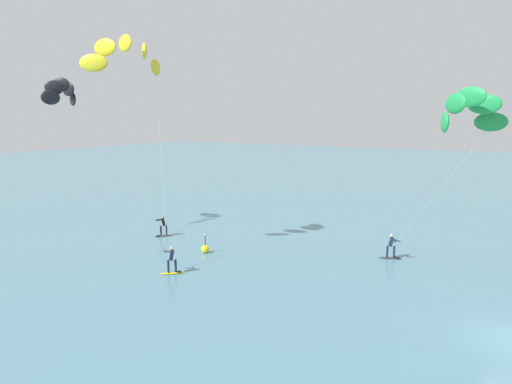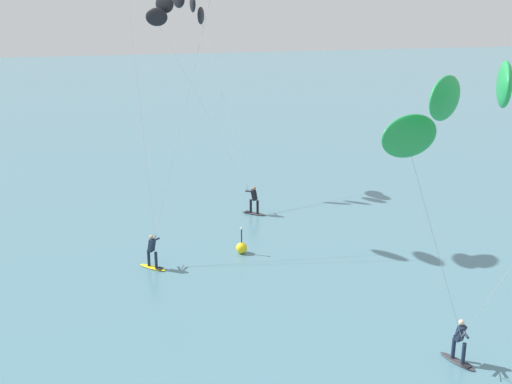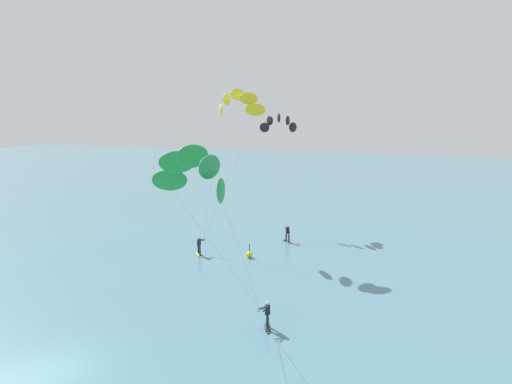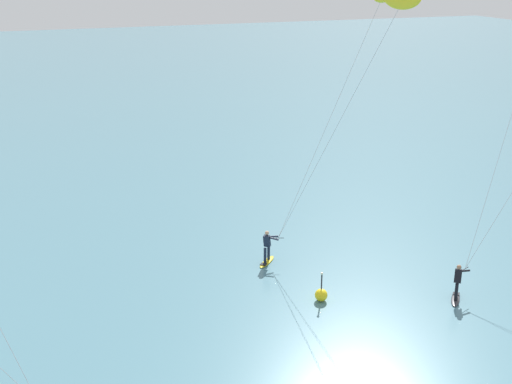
# 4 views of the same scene
# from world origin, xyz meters

# --- Properties ---
(ground_plane) EXTENTS (240.00, 240.00, 0.00)m
(ground_plane) POSITION_xyz_m (0.00, 0.00, 0.00)
(ground_plane) COLOR slate
(kitesurfer_nearshore) EXTENTS (5.53, 7.09, 11.07)m
(kitesurfer_nearshore) POSITION_xyz_m (6.58, 3.37, 9.45)
(kitesurfer_nearshore) COLOR #333338
(kitesurfer_nearshore) RESTS_ON ground
(kitesurfer_mid_water) EXTENTS (5.47, 7.28, 14.71)m
(kitesurfer_mid_water) POSITION_xyz_m (0.64, 23.10, 12.94)
(kitesurfer_mid_water) COLOR yellow
(kitesurfer_mid_water) RESTS_ON ground
(kitesurfer_far_out) EXTENTS (6.02, 9.17, 12.48)m
(kitesurfer_far_out) POSITION_xyz_m (2.30, 31.60, 10.84)
(kitesurfer_far_out) COLOR #333338
(kitesurfer_far_out) RESTS_ON ground
(marker_buoy) EXTENTS (0.56, 0.56, 1.38)m
(marker_buoy) POSITION_xyz_m (3.38, 19.14, 0.30)
(marker_buoy) COLOR yellow
(marker_buoy) RESTS_ON ground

